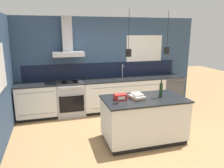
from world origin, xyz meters
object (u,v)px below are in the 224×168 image
at_px(dishwasher, 169,90).
at_px(bottle_on_island, 161,90).
at_px(book_stack, 137,96).
at_px(red_supply_box, 120,97).
at_px(oven_range, 71,98).

distance_m(dishwasher, bottle_on_island, 2.41).
relative_size(book_stack, red_supply_box, 1.46).
xyz_separation_m(book_stack, red_supply_box, (-0.33, 0.04, 0.01)).
height_order(dishwasher, red_supply_box, red_supply_box).
bearing_deg(dishwasher, red_supply_box, -140.10).
relative_size(bottle_on_island, book_stack, 1.01).
bearing_deg(bottle_on_island, book_stack, 177.07).
height_order(oven_range, bottle_on_island, bottle_on_island).
height_order(oven_range, red_supply_box, red_supply_box).
xyz_separation_m(dishwasher, bottle_on_island, (-1.35, -1.90, 0.60)).
distance_m(oven_range, red_supply_box, 2.06).
bearing_deg(red_supply_box, dishwasher, 39.90).
height_order(dishwasher, book_stack, book_stack).
relative_size(oven_range, book_stack, 2.63).
bearing_deg(oven_range, book_stack, -58.63).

